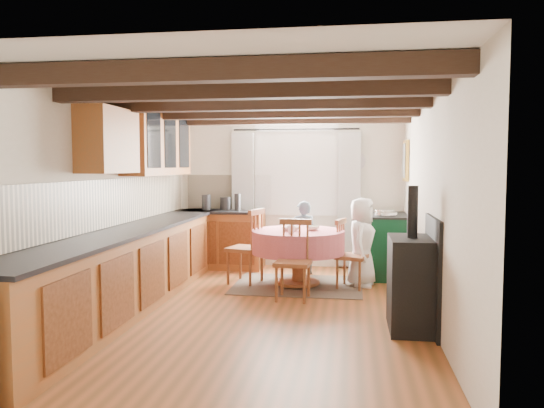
% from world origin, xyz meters
% --- Properties ---
extents(floor, '(3.60, 5.50, 0.00)m').
position_xyz_m(floor, '(0.00, 0.00, 0.00)').
color(floor, '#A2562B').
rests_on(floor, ground).
extents(ceiling, '(3.60, 5.50, 0.00)m').
position_xyz_m(ceiling, '(0.00, 0.00, 2.40)').
color(ceiling, white).
rests_on(ceiling, ground).
extents(wall_back, '(3.60, 0.00, 2.40)m').
position_xyz_m(wall_back, '(0.00, 2.75, 1.20)').
color(wall_back, silver).
rests_on(wall_back, ground).
extents(wall_front, '(3.60, 0.00, 2.40)m').
position_xyz_m(wall_front, '(0.00, -2.75, 1.20)').
color(wall_front, silver).
rests_on(wall_front, ground).
extents(wall_left, '(0.00, 5.50, 2.40)m').
position_xyz_m(wall_left, '(-1.80, 0.00, 1.20)').
color(wall_left, silver).
rests_on(wall_left, ground).
extents(wall_right, '(0.00, 5.50, 2.40)m').
position_xyz_m(wall_right, '(1.80, 0.00, 1.20)').
color(wall_right, silver).
rests_on(wall_right, ground).
extents(beam_a, '(3.60, 0.16, 0.16)m').
position_xyz_m(beam_a, '(0.00, -2.00, 2.31)').
color(beam_a, black).
rests_on(beam_a, ceiling).
extents(beam_b, '(3.60, 0.16, 0.16)m').
position_xyz_m(beam_b, '(0.00, -1.00, 2.31)').
color(beam_b, black).
rests_on(beam_b, ceiling).
extents(beam_c, '(3.60, 0.16, 0.16)m').
position_xyz_m(beam_c, '(0.00, 0.00, 2.31)').
color(beam_c, black).
rests_on(beam_c, ceiling).
extents(beam_d, '(3.60, 0.16, 0.16)m').
position_xyz_m(beam_d, '(0.00, 1.00, 2.31)').
color(beam_d, black).
rests_on(beam_d, ceiling).
extents(beam_e, '(3.60, 0.16, 0.16)m').
position_xyz_m(beam_e, '(0.00, 2.00, 2.31)').
color(beam_e, black).
rests_on(beam_e, ceiling).
extents(splash_left, '(0.02, 4.50, 0.55)m').
position_xyz_m(splash_left, '(-1.78, 0.30, 1.20)').
color(splash_left, beige).
rests_on(splash_left, wall_left).
extents(splash_back, '(1.40, 0.02, 0.55)m').
position_xyz_m(splash_back, '(-1.00, 2.73, 1.20)').
color(splash_back, beige).
rests_on(splash_back, wall_back).
extents(base_cabinet_left, '(0.60, 5.30, 0.88)m').
position_xyz_m(base_cabinet_left, '(-1.50, 0.00, 0.44)').
color(base_cabinet_left, '#9C4E1E').
rests_on(base_cabinet_left, floor).
extents(base_cabinet_back, '(1.30, 0.60, 0.88)m').
position_xyz_m(base_cabinet_back, '(-1.05, 2.45, 0.44)').
color(base_cabinet_back, '#9C4E1E').
rests_on(base_cabinet_back, floor).
extents(worktop_left, '(0.64, 5.30, 0.04)m').
position_xyz_m(worktop_left, '(-1.48, 0.00, 0.90)').
color(worktop_left, black).
rests_on(worktop_left, base_cabinet_left).
extents(worktop_back, '(1.30, 0.64, 0.04)m').
position_xyz_m(worktop_back, '(-1.05, 2.43, 0.90)').
color(worktop_back, black).
rests_on(worktop_back, base_cabinet_back).
extents(wall_cabinet_glass, '(0.34, 1.80, 0.90)m').
position_xyz_m(wall_cabinet_glass, '(-1.63, 1.20, 1.95)').
color(wall_cabinet_glass, '#9C4E1E').
rests_on(wall_cabinet_glass, wall_left).
extents(wall_cabinet_solid, '(0.34, 0.90, 0.70)m').
position_xyz_m(wall_cabinet_solid, '(-1.63, -0.30, 1.90)').
color(wall_cabinet_solid, '#9C4E1E').
rests_on(wall_cabinet_solid, wall_left).
extents(window_frame, '(1.34, 0.03, 1.54)m').
position_xyz_m(window_frame, '(0.10, 2.73, 1.60)').
color(window_frame, white).
rests_on(window_frame, wall_back).
extents(window_pane, '(1.20, 0.01, 1.40)m').
position_xyz_m(window_pane, '(0.10, 2.74, 1.60)').
color(window_pane, white).
rests_on(window_pane, wall_back).
extents(curtain_left, '(0.35, 0.10, 2.10)m').
position_xyz_m(curtain_left, '(-0.75, 2.65, 1.10)').
color(curtain_left, '#999B96').
rests_on(curtain_left, wall_back).
extents(curtain_right, '(0.35, 0.10, 2.10)m').
position_xyz_m(curtain_right, '(0.95, 2.65, 1.10)').
color(curtain_right, '#999B96').
rests_on(curtain_right, wall_back).
extents(curtain_rod, '(2.00, 0.03, 0.03)m').
position_xyz_m(curtain_rod, '(0.10, 2.65, 2.20)').
color(curtain_rod, black).
rests_on(curtain_rod, wall_back).
extents(wall_picture, '(0.04, 0.50, 0.60)m').
position_xyz_m(wall_picture, '(1.77, 2.30, 1.70)').
color(wall_picture, gold).
rests_on(wall_picture, wall_right).
extents(wall_plate, '(0.30, 0.02, 0.30)m').
position_xyz_m(wall_plate, '(1.05, 2.72, 1.70)').
color(wall_plate, silver).
rests_on(wall_plate, wall_back).
extents(rug, '(1.72, 1.34, 0.01)m').
position_xyz_m(rug, '(0.27, 1.34, 0.01)').
color(rug, brown).
rests_on(rug, floor).
extents(dining_table, '(1.25, 1.25, 0.76)m').
position_xyz_m(dining_table, '(0.27, 1.34, 0.38)').
color(dining_table, '#B85255').
rests_on(dining_table, floor).
extents(chair_near, '(0.45, 0.47, 0.98)m').
position_xyz_m(chair_near, '(0.29, 0.58, 0.49)').
color(chair_near, brown).
rests_on(chair_near, floor).
extents(chair_left, '(0.57, 0.56, 1.04)m').
position_xyz_m(chair_left, '(-0.47, 1.39, 0.52)').
color(chair_left, brown).
rests_on(chair_left, floor).
extents(chair_right, '(0.51, 0.50, 0.92)m').
position_xyz_m(chair_right, '(1.00, 1.30, 0.46)').
color(chair_right, brown).
rests_on(chair_right, floor).
extents(aga_range, '(0.66, 1.02, 0.94)m').
position_xyz_m(aga_range, '(1.47, 2.15, 0.47)').
color(aga_range, '#0A311A').
rests_on(aga_range, floor).
extents(cast_iron_stove, '(0.43, 0.72, 1.44)m').
position_xyz_m(cast_iron_stove, '(1.58, -0.41, 0.72)').
color(cast_iron_stove, black).
rests_on(cast_iron_stove, floor).
extents(child_far, '(0.45, 0.34, 1.10)m').
position_xyz_m(child_far, '(0.27, 2.14, 0.55)').
color(child_far, '#3F505D').
rests_on(child_far, floor).
extents(child_right, '(0.47, 0.64, 1.20)m').
position_xyz_m(child_right, '(1.13, 1.46, 0.60)').
color(child_right, white).
rests_on(child_right, floor).
extents(bowl_a, '(0.32, 0.32, 0.06)m').
position_xyz_m(bowl_a, '(0.19, 1.27, 0.79)').
color(bowl_a, silver).
rests_on(bowl_a, dining_table).
extents(bowl_b, '(0.23, 0.23, 0.06)m').
position_xyz_m(bowl_b, '(0.47, 1.36, 0.79)').
color(bowl_b, silver).
rests_on(bowl_b, dining_table).
extents(cup, '(0.13, 0.13, 0.10)m').
position_xyz_m(cup, '(0.22, 0.99, 0.81)').
color(cup, silver).
rests_on(cup, dining_table).
extents(canister_tall, '(0.14, 0.14, 0.25)m').
position_xyz_m(canister_tall, '(-1.31, 2.43, 1.04)').
color(canister_tall, '#262628').
rests_on(canister_tall, worktop_back).
extents(canister_wide, '(0.18, 0.18, 0.20)m').
position_xyz_m(canister_wide, '(-1.02, 2.55, 1.02)').
color(canister_wide, '#262628').
rests_on(canister_wide, worktop_back).
extents(canister_slim, '(0.10, 0.10, 0.27)m').
position_xyz_m(canister_slim, '(-0.79, 2.40, 1.05)').
color(canister_slim, '#262628').
rests_on(canister_slim, worktop_back).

